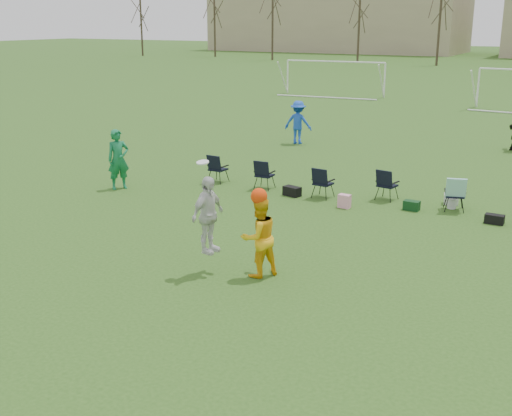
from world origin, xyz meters
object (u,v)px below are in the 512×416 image
Objects in this scene: center_contest at (239,227)px; goal_left at (335,68)px; fielder_green_near at (118,159)px; fielder_blue at (298,122)px.

center_contest reaches higher than goal_left.
goal_left is at bearing 40.30° from fielder_green_near.
center_contest is at bearing 103.20° from fielder_blue.
center_contest is at bearing -89.90° from fielder_green_near.
fielder_green_near is 28.69m from goal_left.
fielder_blue is (1.73, 9.98, -0.03)m from fielder_green_near.
fielder_green_near is 8.44m from center_contest.
center_contest is (7.14, -4.49, 0.10)m from fielder_green_near.
fielder_green_near is 10.13m from fielder_blue.
fielder_blue is at bearing 22.38° from fielder_green_near.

